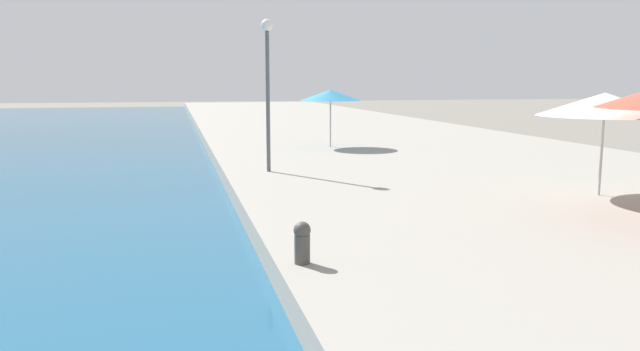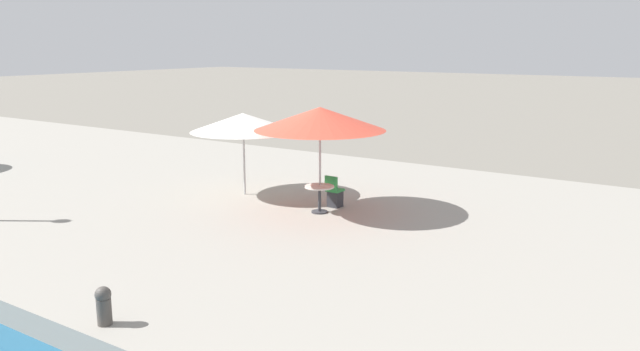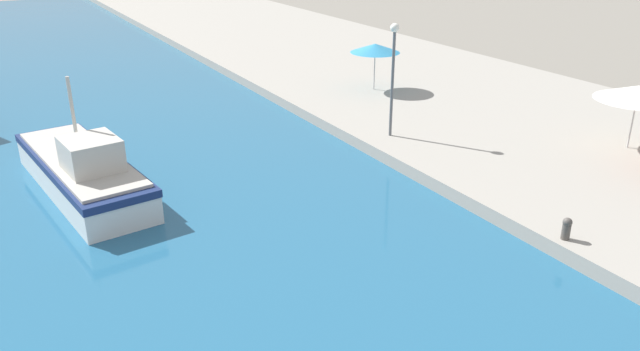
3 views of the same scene
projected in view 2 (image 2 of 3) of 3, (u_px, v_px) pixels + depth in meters
The scene contains 5 objects.
cafe_umbrella_pink at pixel (320, 119), 16.52m from camera, with size 3.53×3.53×2.85m.
cafe_umbrella_white at pixel (243, 122), 18.52m from camera, with size 3.16×3.16×2.48m.
cafe_table at pixel (319, 193), 16.82m from camera, with size 0.80×0.80×0.74m.
cafe_chair_left at pixel (335, 196), 17.43m from camera, with size 0.45×0.42×0.91m.
mooring_bollard at pixel (104, 304), 10.10m from camera, with size 0.26×0.26×0.65m.
Camera 2 is at (-5.54, 3.70, 5.00)m, focal length 35.00 mm.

